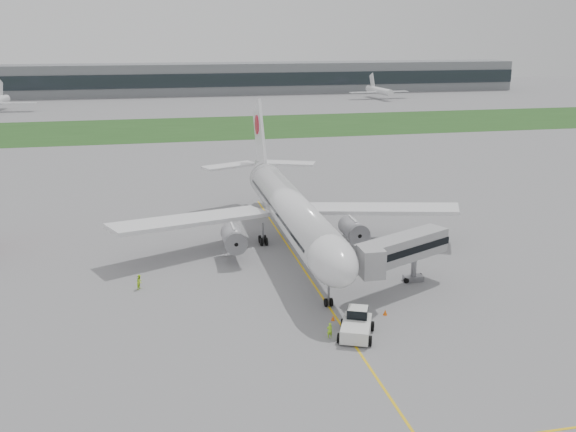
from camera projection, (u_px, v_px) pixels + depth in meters
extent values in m
plane|color=gray|center=(297.00, 259.00, 82.77)|extent=(600.00, 600.00, 0.00)
cube|color=#234B1C|center=(209.00, 128.00, 195.43)|extent=(600.00, 50.00, 0.02)
cube|color=slate|center=(185.00, 79.00, 296.77)|extent=(320.00, 22.00, 14.00)
cube|color=#1F272D|center=(187.00, 81.00, 286.44)|extent=(320.00, 0.60, 6.00)
cylinder|color=white|center=(290.00, 210.00, 84.97)|extent=(5.00, 38.00, 5.00)
ellipsoid|color=white|center=(331.00, 259.00, 66.66)|extent=(5.00, 11.00, 5.00)
cube|color=black|center=(334.00, 254.00, 65.47)|extent=(3.20, 1.54, 1.14)
cone|color=white|center=(262.00, 170.00, 105.40)|extent=(5.00, 10.53, 6.16)
cube|color=white|center=(191.00, 220.00, 84.54)|extent=(22.13, 13.52, 1.70)
cube|color=white|center=(378.00, 209.00, 89.83)|extent=(22.13, 13.52, 1.70)
cylinder|color=gray|center=(233.00, 238.00, 81.72)|extent=(2.70, 5.20, 2.70)
cylinder|color=gray|center=(353.00, 230.00, 84.97)|extent=(2.70, 5.20, 2.70)
cube|color=white|center=(260.00, 138.00, 105.40)|extent=(0.45, 10.90, 12.76)
cylinder|color=#BB0A28|center=(259.00, 125.00, 105.78)|extent=(0.60, 3.20, 3.20)
cube|color=white|center=(229.00, 166.00, 106.62)|extent=(9.54, 6.34, 0.35)
cube|color=white|center=(288.00, 163.00, 108.66)|extent=(9.54, 6.34, 0.35)
cylinder|color=gray|center=(329.00, 293.00, 68.26)|extent=(0.24, 0.24, 3.10)
cylinder|color=black|center=(263.00, 240.00, 88.54)|extent=(1.40, 1.10, 1.10)
cylinder|color=black|center=(308.00, 237.00, 89.84)|extent=(1.40, 1.10, 1.10)
cube|color=silver|center=(356.00, 328.00, 61.66)|extent=(4.34, 5.45, 1.28)
cube|color=silver|center=(358.00, 313.00, 62.56)|extent=(2.43, 2.32, 1.06)
cube|color=black|center=(358.00, 312.00, 62.55)|extent=(2.50, 2.39, 0.90)
cylinder|color=black|center=(343.00, 323.00, 63.53)|extent=(0.72, 1.03, 0.96)
cylinder|color=black|center=(372.00, 326.00, 63.00)|extent=(0.72, 1.03, 0.96)
cylinder|color=black|center=(339.00, 338.00, 60.52)|extent=(0.72, 1.03, 0.96)
cylinder|color=black|center=(370.00, 341.00, 59.99)|extent=(0.72, 1.03, 0.96)
cube|color=gray|center=(402.00, 248.00, 72.35)|extent=(12.80, 8.23, 2.77)
cube|color=black|center=(402.00, 248.00, 72.35)|extent=(13.01, 8.39, 0.83)
cube|color=gray|center=(371.00, 262.00, 68.06)|extent=(2.40, 3.14, 3.14)
cylinder|color=gray|center=(414.00, 267.00, 75.20)|extent=(0.65, 0.65, 3.51)
cube|color=gray|center=(413.00, 278.00, 75.60)|extent=(2.56, 2.14, 0.65)
cylinder|color=black|center=(406.00, 281.00, 74.88)|extent=(0.54, 0.70, 0.65)
cylinder|color=black|center=(420.00, 276.00, 76.32)|extent=(0.54, 0.70, 0.65)
cone|color=#FF640D|center=(333.00, 318.00, 65.24)|extent=(0.40, 0.40, 0.55)
cone|color=#FF640D|center=(385.00, 312.00, 66.46)|extent=(0.45, 0.45, 0.61)
imported|color=#A4F228|center=(330.00, 330.00, 61.41)|extent=(0.60, 0.42, 1.56)
imported|color=#C5FA29|center=(140.00, 282.00, 73.09)|extent=(0.93, 1.02, 1.71)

